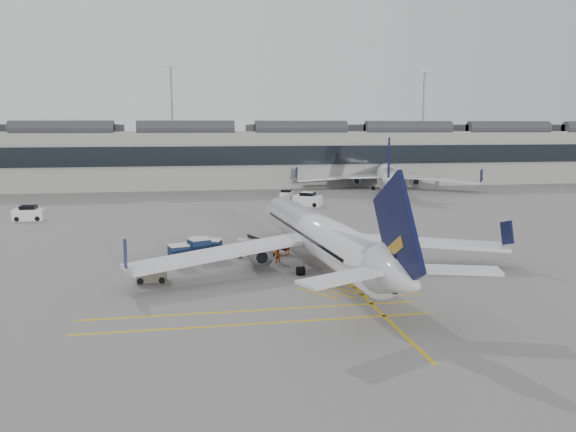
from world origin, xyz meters
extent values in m
plane|color=gray|center=(0.00, 0.00, 0.00)|extent=(220.00, 220.00, 0.00)
cube|color=#9E9E99|center=(0.00, 72.00, 5.50)|extent=(200.00, 20.00, 11.00)
cube|color=black|center=(0.00, 61.80, 6.50)|extent=(200.00, 0.50, 3.60)
cube|color=#38383D|center=(0.00, 72.00, 11.70)|extent=(200.00, 18.00, 1.40)
cylinder|color=slate|center=(-5.00, 86.00, 12.50)|extent=(0.44, 0.44, 25.00)
cube|color=slate|center=(-5.00, 86.00, 25.20)|extent=(3.00, 0.60, 0.50)
cylinder|color=slate|center=(55.00, 86.00, 12.50)|extent=(0.44, 0.44, 25.00)
cube|color=slate|center=(55.00, 86.00, 25.20)|extent=(3.00, 0.60, 0.50)
cube|color=gold|center=(10.00, 10.00, 0.01)|extent=(0.25, 60.00, 0.01)
cylinder|color=silver|center=(8.83, 0.55, 2.80)|extent=(5.42, 26.85, 3.34)
cone|color=silver|center=(7.64, 15.62, 2.80)|extent=(3.61, 3.81, 3.34)
cone|color=silver|center=(10.04, -14.86, 3.16)|extent=(3.67, 4.52, 3.34)
cube|color=silver|center=(0.52, -1.44, 2.00)|extent=(15.19, 8.74, 0.31)
cube|color=silver|center=(17.35, -0.11, 2.00)|extent=(15.44, 6.64, 0.31)
cylinder|color=slate|center=(3.66, 0.59, 1.38)|extent=(2.11, 3.34, 1.87)
cylinder|color=slate|center=(13.93, 1.40, 1.38)|extent=(2.11, 3.34, 1.87)
cube|color=black|center=(10.00, -14.33, 5.64)|extent=(0.80, 6.77, 7.44)
cylinder|color=black|center=(8.03, 10.75, 0.28)|extent=(0.29, 0.59, 0.57)
cylinder|color=black|center=(6.79, -1.84, 0.36)|extent=(0.68, 0.76, 0.71)
cylinder|color=black|center=(11.22, -1.49, 0.36)|extent=(0.68, 0.76, 0.71)
cylinder|color=silver|center=(35.95, 58.63, 3.04)|extent=(12.85, 28.58, 3.63)
cone|color=silver|center=(41.29, 74.15, 3.04)|extent=(4.69, 4.83, 3.63)
cone|color=silver|center=(30.49, 42.74, 3.43)|extent=(4.94, 5.56, 3.63)
cube|color=silver|center=(26.81, 60.24, 2.17)|extent=(16.47, 3.75, 0.34)
cube|color=silver|center=(44.16, 54.27, 2.17)|extent=(15.21, 12.65, 0.34)
cylinder|color=slate|center=(30.81, 60.90, 1.50)|extent=(3.05, 3.95, 2.03)
cylinder|color=slate|center=(41.41, 57.26, 1.50)|extent=(3.05, 3.95, 2.03)
cube|color=black|center=(30.68, 43.28, 6.13)|extent=(2.66, 7.04, 8.09)
cylinder|color=black|center=(39.56, 69.13, 0.31)|extent=(0.46, 0.67, 0.62)
cylinder|color=black|center=(32.89, 57.13, 0.39)|extent=(0.89, 0.95, 0.77)
cylinder|color=black|center=(37.45, 55.56, 0.39)|extent=(0.89, 0.95, 0.77)
cube|color=beige|center=(4.05, 5.68, 0.37)|extent=(4.01, 1.64, 0.73)
cube|color=black|center=(5.09, 5.66, 1.21)|extent=(3.57, 1.21, 1.55)
cube|color=beige|center=(2.89, 5.70, 1.10)|extent=(0.97, 1.38, 0.94)
cylinder|color=black|center=(2.57, 4.97, 0.23)|extent=(0.46, 0.20, 0.46)
cylinder|color=black|center=(2.59, 6.43, 0.23)|extent=(0.46, 0.20, 0.46)
cylinder|color=black|center=(5.50, 4.92, 0.23)|extent=(0.46, 0.20, 0.46)
cylinder|color=black|center=(5.53, 6.38, 0.23)|extent=(0.46, 0.20, 0.46)
cube|color=gray|center=(-0.97, 6.81, 0.17)|extent=(1.69, 1.43, 0.11)
cube|color=#14264E|center=(-0.97, 6.81, 0.93)|extent=(1.55, 1.37, 1.37)
cube|color=silver|center=(-0.97, 6.81, 1.64)|extent=(1.60, 1.42, 0.09)
cylinder|color=black|center=(-1.60, 6.25, 0.10)|extent=(0.21, 0.11, 0.21)
cylinder|color=black|center=(-1.67, 7.28, 0.10)|extent=(0.21, 0.11, 0.21)
cylinder|color=black|center=(-0.28, 6.34, 0.10)|extent=(0.21, 0.11, 0.21)
cylinder|color=black|center=(-0.35, 7.38, 0.10)|extent=(0.21, 0.11, 0.21)
cube|color=gray|center=(-1.11, 4.92, 0.20)|extent=(2.31, 2.11, 0.13)
cube|color=#14264E|center=(-1.11, 4.92, 1.09)|extent=(2.13, 2.00, 1.61)
cube|color=silver|center=(-1.11, 4.92, 1.93)|extent=(2.20, 2.07, 0.11)
cylinder|color=black|center=(-1.62, 4.08, 0.12)|extent=(0.27, 0.19, 0.24)
cylinder|color=black|center=(-2.05, 5.23, 0.12)|extent=(0.27, 0.19, 0.24)
cylinder|color=black|center=(-0.17, 4.62, 0.12)|extent=(0.27, 0.19, 0.24)
cylinder|color=black|center=(-0.59, 5.77, 0.12)|extent=(0.27, 0.19, 0.24)
cube|color=gray|center=(0.07, 5.26, 0.18)|extent=(2.04, 1.84, 0.12)
cube|color=#14264E|center=(0.07, 5.26, 0.97)|extent=(1.88, 1.75, 1.44)
cube|color=silver|center=(0.07, 5.26, 1.73)|extent=(1.94, 1.81, 0.10)
cylinder|color=black|center=(-0.76, 4.95, 0.11)|extent=(0.24, 0.16, 0.22)
cylinder|color=black|center=(-0.43, 5.99, 0.11)|extent=(0.24, 0.16, 0.22)
cylinder|color=black|center=(0.56, 4.53, 0.11)|extent=(0.24, 0.16, 0.22)
cylinder|color=black|center=(0.90, 5.57, 0.11)|extent=(0.24, 0.16, 0.22)
cube|color=gray|center=(-2.90, 3.21, 0.18)|extent=(2.06, 1.85, 0.12)
cube|color=#14264E|center=(-2.90, 3.21, 1.00)|extent=(1.89, 1.75, 1.48)
cube|color=silver|center=(-2.90, 3.21, 1.77)|extent=(1.96, 1.82, 0.10)
cylinder|color=black|center=(-3.44, 2.47, 0.11)|extent=(0.24, 0.16, 0.22)
cylinder|color=black|center=(-3.74, 3.55, 0.11)|extent=(0.24, 0.16, 0.22)
cylinder|color=black|center=(-2.07, 2.86, 0.11)|extent=(0.24, 0.16, 0.22)
cylinder|color=black|center=(-2.37, 3.94, 0.11)|extent=(0.24, 0.16, 0.22)
imported|color=#F1410C|center=(7.11, 5.75, 0.99)|extent=(0.83, 0.86, 1.98)
imported|color=orange|center=(5.53, 2.79, 0.83)|extent=(1.02, 0.97, 1.66)
cube|color=#545548|center=(-4.89, -1.75, 0.49)|extent=(2.24, 1.36, 0.89)
cube|color=#545548|center=(-4.89, -1.75, 1.02)|extent=(1.08, 1.08, 0.45)
cylinder|color=black|center=(-5.70, -2.32, 0.25)|extent=(0.50, 0.23, 0.50)
cylinder|color=black|center=(-5.69, -1.16, 0.25)|extent=(0.50, 0.23, 0.50)
cylinder|color=black|center=(-4.09, -2.33, 0.25)|extent=(0.50, 0.23, 0.50)
cylinder|color=black|center=(-4.08, -1.17, 0.25)|extent=(0.50, 0.23, 0.50)
cone|color=#F24C0A|center=(9.16, 23.23, 0.28)|extent=(0.40, 0.40, 0.56)
cone|color=#F24C0A|center=(13.01, 7.18, 0.28)|extent=(0.41, 0.41, 0.57)
cube|color=silver|center=(-22.13, 30.89, 0.72)|extent=(3.75, 1.94, 1.44)
cube|color=black|center=(-22.13, 30.89, 1.60)|extent=(1.90, 1.80, 0.62)
cylinder|color=black|center=(-23.38, 30.09, 0.31)|extent=(0.62, 0.24, 0.62)
cylinder|color=black|center=(-23.34, 31.74, 0.31)|extent=(0.62, 0.24, 0.62)
cylinder|color=black|center=(-20.91, 30.03, 0.31)|extent=(0.62, 0.24, 0.62)
cylinder|color=black|center=(-20.87, 31.68, 0.31)|extent=(0.62, 0.24, 0.62)
cube|color=silver|center=(13.94, 45.31, 0.65)|extent=(2.70, 3.73, 1.31)
cube|color=black|center=(13.94, 45.31, 1.45)|extent=(2.06, 2.11, 0.56)
cylinder|color=black|center=(14.27, 44.00, 0.28)|extent=(0.38, 0.60, 0.56)
cylinder|color=black|center=(12.86, 44.49, 0.28)|extent=(0.38, 0.60, 0.56)
cylinder|color=black|center=(15.01, 46.12, 0.28)|extent=(0.38, 0.60, 0.56)
cylinder|color=black|center=(13.60, 46.61, 0.28)|extent=(0.38, 0.60, 0.56)
cube|color=silver|center=(15.82, 37.46, 0.80)|extent=(4.61, 3.82, 1.61)
cube|color=black|center=(15.82, 37.46, 1.78)|extent=(2.75, 2.71, 0.69)
cylinder|color=black|center=(14.17, 37.33, 0.34)|extent=(0.72, 0.56, 0.69)
cylinder|color=black|center=(15.06, 38.93, 0.34)|extent=(0.72, 0.56, 0.69)
cylinder|color=black|center=(16.57, 35.98, 0.34)|extent=(0.72, 0.56, 0.69)
cylinder|color=black|center=(17.46, 37.58, 0.34)|extent=(0.72, 0.56, 0.69)
camera|label=1|loc=(-1.95, -44.81, 11.73)|focal=35.00mm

